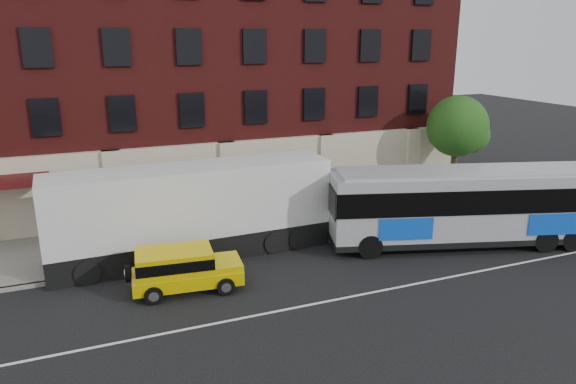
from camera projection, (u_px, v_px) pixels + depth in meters
name	position (u px, v px, depth m)	size (l,w,h in m)	color
ground	(317.00, 311.00, 19.41)	(120.00, 120.00, 0.00)	black
sidewalk	(243.00, 230.00, 27.40)	(60.00, 6.00, 0.15)	gray
kerb	(263.00, 250.00, 24.73)	(60.00, 0.25, 0.15)	gray
lane_line	(311.00, 305.00, 19.85)	(60.00, 0.12, 0.01)	silver
building	(202.00, 72.00, 32.36)	(30.00, 12.10, 15.00)	#5A1715
sign_pole	(62.00, 248.00, 21.43)	(0.30, 0.20, 2.50)	slate
street_tree	(458.00, 129.00, 31.48)	(3.60, 3.60, 6.20)	#34241A
city_bus	(472.00, 204.00, 25.14)	(13.78, 6.63, 3.70)	#A3A6AC
yellow_suv	(182.00, 267.00, 20.73)	(4.56, 2.30, 1.71)	#DABA00
shipping_container	(193.00, 212.00, 23.81)	(12.59, 3.01, 4.17)	black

